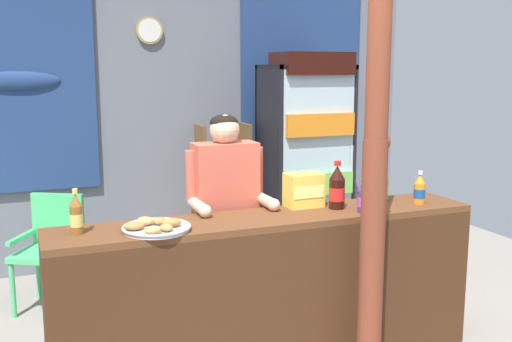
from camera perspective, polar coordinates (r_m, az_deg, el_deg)
ground_plane at (r=4.45m, az=-2.58°, el=-14.38°), size 7.10×7.10×0.00m
back_wall_curtained at (r=5.69m, az=-8.34°, el=6.29°), size 4.91×0.22×2.87m
stall_counter at (r=3.63m, az=2.02°, el=-10.49°), size 2.63×0.45×0.95m
timber_post at (r=3.40m, az=11.32°, el=1.97°), size 0.17×0.14×2.86m
drink_fridge at (r=5.58m, az=4.80°, el=2.08°), size 0.78×0.61×1.96m
bottle_shelf_rack at (r=5.65m, az=-3.11°, el=-1.93°), size 0.48×0.28×1.31m
plastic_lawn_chair at (r=4.87m, az=-18.90°, el=-6.58°), size 0.60×0.60×0.86m
shopkeeper at (r=3.88m, az=-2.91°, el=-2.94°), size 0.52×0.42×1.53m
soda_bottle_cola at (r=3.79m, az=7.73°, el=-1.66°), size 0.10×0.10×0.30m
soda_bottle_orange_soda at (r=4.05m, az=15.33°, el=-1.74°), size 0.07×0.07×0.22m
soda_bottle_iced_tea at (r=3.33m, az=-16.77°, el=-4.03°), size 0.07×0.07×0.25m
soda_bottle_lime_soda at (r=4.10m, az=12.05°, el=-1.37°), size 0.07×0.07×0.23m
soda_bottle_grape_soda at (r=3.72m, az=10.16°, el=-2.50°), size 0.07×0.07×0.22m
snack_box_instant_noodle at (r=3.83m, az=4.57°, el=-1.82°), size 0.23×0.16×0.22m
pastry_tray at (r=3.32m, az=-9.55°, el=-5.28°), size 0.38×0.38×0.06m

